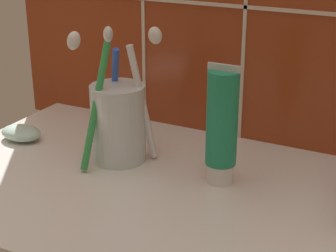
% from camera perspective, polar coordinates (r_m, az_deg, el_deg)
% --- Properties ---
extents(sink_counter, '(0.63, 0.38, 0.02)m').
position_cam_1_polar(sink_counter, '(0.68, 0.39, -7.06)').
color(sink_counter, silver).
rests_on(sink_counter, ground).
extents(toothbrush_cup, '(0.10, 0.12, 0.18)m').
position_cam_1_polar(toothbrush_cup, '(0.73, -5.09, 0.64)').
color(toothbrush_cup, silver).
rests_on(toothbrush_cup, sink_counter).
extents(toothpaste_tube, '(0.04, 0.04, 0.15)m').
position_cam_1_polar(toothpaste_tube, '(0.66, 5.49, 0.02)').
color(toothpaste_tube, white).
rests_on(toothpaste_tube, sink_counter).
extents(soap_bar, '(0.06, 0.04, 0.02)m').
position_cam_1_polar(soap_bar, '(0.83, -14.70, -0.68)').
color(soap_bar, silver).
rests_on(soap_bar, sink_counter).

